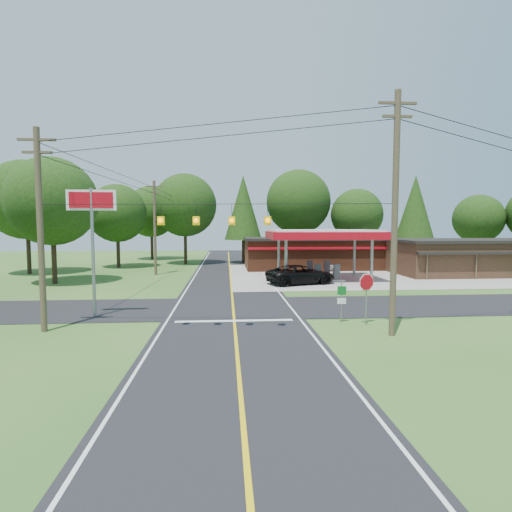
{
  "coord_description": "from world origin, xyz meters",
  "views": [
    {
      "loc": [
        -0.42,
        -25.29,
        5.27
      ],
      "look_at": [
        2.0,
        7.0,
        2.8
      ],
      "focal_mm": 28.0,
      "sensor_mm": 36.0,
      "label": 1
    }
  ],
  "objects": [
    {
      "name": "cross_road",
      "position": [
        0.0,
        0.0,
        0.01
      ],
      "size": [
        70.0,
        7.0,
        0.02
      ],
      "primitive_type": "cube",
      "color": "black",
      "rests_on": "ground"
    },
    {
      "name": "suv_car",
      "position": [
        6.26,
        10.0,
        0.86
      ],
      "size": [
        7.69,
        7.69,
        1.72
      ],
      "primitive_type": "imported",
      "rotation": [
        0.0,
        0.0,
        1.86
      ],
      "color": "black",
      "rests_on": "ground"
    },
    {
      "name": "utility_pole_north",
      "position": [
        -6.5,
        35.0,
        4.75
      ],
      "size": [
        0.3,
        0.3,
        9.5
      ],
      "color": "#473828",
      "rests_on": "ground"
    },
    {
      "name": "ground",
      "position": [
        0.0,
        0.0,
        0.0
      ],
      "size": [
        120.0,
        120.0,
        0.0
      ],
      "primitive_type": "plane",
      "color": "#2C591F",
      "rests_on": "ground"
    },
    {
      "name": "treeline_backdrop",
      "position": [
        0.82,
        24.01,
        7.49
      ],
      "size": [
        70.27,
        51.59,
        13.3
      ],
      "color": "#332316",
      "rests_on": "ground"
    },
    {
      "name": "lane_center_yellow",
      "position": [
        0.0,
        0.0,
        0.03
      ],
      "size": [
        0.15,
        110.0,
        0.0
      ],
      "primitive_type": "cube",
      "color": "yellow",
      "rests_on": "main_highway"
    },
    {
      "name": "big_stop_sign",
      "position": [
        -8.0,
        -2.01,
        5.55
      ],
      "size": [
        2.75,
        0.19,
        7.39
      ],
      "color": "gray",
      "rests_on": "ground"
    },
    {
      "name": "route_sign_post",
      "position": [
        5.8,
        -4.35,
        1.38
      ],
      "size": [
        0.47,
        0.11,
        2.3
      ],
      "color": "gray",
      "rests_on": "ground"
    },
    {
      "name": "utility_pole_near_right",
      "position": [
        7.5,
        -7.0,
        5.96
      ],
      "size": [
        1.8,
        0.3,
        11.5
      ],
      "color": "#473828",
      "rests_on": "ground"
    },
    {
      "name": "utility_pole_far_left",
      "position": [
        -8.0,
        18.0,
        5.2
      ],
      "size": [
        1.8,
        0.3,
        10.0
      ],
      "color": "#473828",
      "rests_on": "ground"
    },
    {
      "name": "octagonal_stop_sign",
      "position": [
        7.0,
        -4.82,
        2.07
      ],
      "size": [
        0.9,
        0.34,
        2.75
      ],
      "color": "gray",
      "rests_on": "ground"
    },
    {
      "name": "strip_building",
      "position": [
        28.0,
        15.98,
        1.91
      ],
      "size": [
        20.4,
        8.75,
        3.8
      ],
      "color": "#382217",
      "rests_on": "ground"
    },
    {
      "name": "sedan_car",
      "position": [
        12.0,
        20.93,
        0.66
      ],
      "size": [
        4.85,
        4.85,
        1.31
      ],
      "primitive_type": "imported",
      "rotation": [
        0.0,
        0.0,
        -0.32
      ],
      "color": "silver",
      "rests_on": "ground"
    },
    {
      "name": "main_highway",
      "position": [
        0.0,
        0.0,
        0.01
      ],
      "size": [
        8.0,
        120.0,
        0.02
      ],
      "primitive_type": "cube",
      "color": "black",
      "rests_on": "ground"
    },
    {
      "name": "convenience_store",
      "position": [
        10.0,
        22.98,
        1.92
      ],
      "size": [
        16.4,
        7.55,
        3.8
      ],
      "color": "brown",
      "rests_on": "ground"
    },
    {
      "name": "gas_canopy",
      "position": [
        9.0,
        13.0,
        4.27
      ],
      "size": [
        10.6,
        7.4,
        4.88
      ],
      "color": "gray",
      "rests_on": "ground"
    },
    {
      "name": "utility_pole_near_left",
      "position": [
        -9.5,
        -5.0,
        5.2
      ],
      "size": [
        1.8,
        0.3,
        10.0
      ],
      "color": "#473828",
      "rests_on": "ground"
    },
    {
      "name": "overhead_beacons",
      "position": [
        -1.0,
        -6.0,
        6.21
      ],
      "size": [
        17.04,
        2.04,
        1.03
      ],
      "color": "black",
      "rests_on": "ground"
    }
  ]
}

